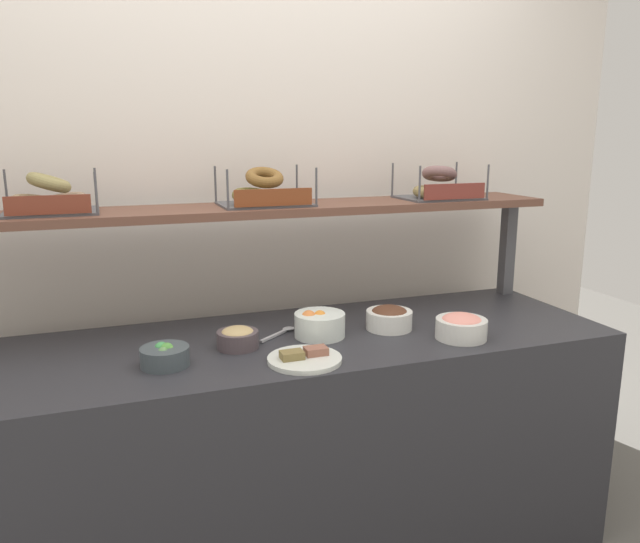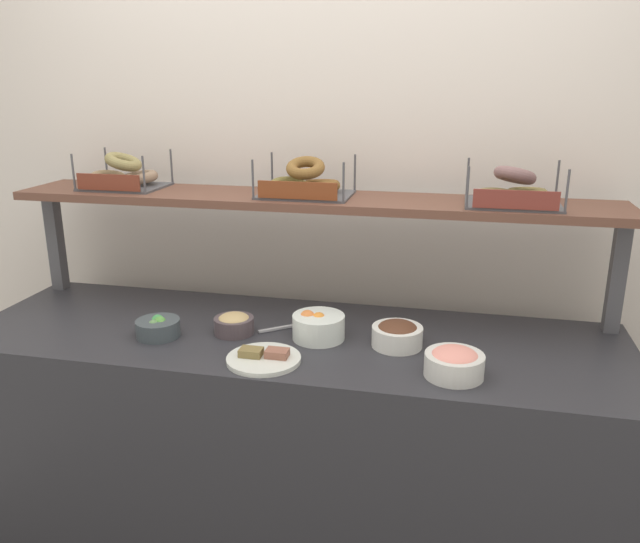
{
  "view_description": "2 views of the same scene",
  "coord_description": "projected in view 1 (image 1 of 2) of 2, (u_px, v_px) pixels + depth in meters",
  "views": [
    {
      "loc": [
        -0.59,
        -1.91,
        1.54
      ],
      "look_at": [
        0.12,
        0.05,
        1.07
      ],
      "focal_mm": 34.34,
      "sensor_mm": 36.0,
      "label": 1
    },
    {
      "loc": [
        0.53,
        -1.92,
        1.69
      ],
      "look_at": [
        0.08,
        0.07,
        1.06
      ],
      "focal_mm": 35.4,
      "sensor_mm": 36.0,
      "label": 2
    }
  ],
  "objects": [
    {
      "name": "bowl_veggie_mix",
      "position": [
        165.0,
        356.0,
        1.85
      ],
      "size": [
        0.15,
        0.15,
        0.07
      ],
      "color": "#424D52",
      "rests_on": "deli_counter"
    },
    {
      "name": "deli_counter",
      "position": [
        293.0,
        451.0,
        2.2
      ],
      "size": [
        2.25,
        0.7,
        0.85
      ],
      "primitive_type": "cube",
      "color": "#2D2D33",
      "rests_on": "ground_plane"
    },
    {
      "name": "bowl_hummus",
      "position": [
        238.0,
        337.0,
        2.0
      ],
      "size": [
        0.14,
        0.14,
        0.07
      ],
      "color": "#514449",
      "rests_on": "deli_counter"
    },
    {
      "name": "bowl_chocolate_spread",
      "position": [
        389.0,
        318.0,
        2.2
      ],
      "size": [
        0.17,
        0.17,
        0.09
      ],
      "color": "white",
      "rests_on": "deli_counter"
    },
    {
      "name": "bowl_fruit_salad",
      "position": [
        319.0,
        324.0,
        2.11
      ],
      "size": [
        0.18,
        0.18,
        0.1
      ],
      "color": "white",
      "rests_on": "deli_counter"
    },
    {
      "name": "bagel_basket_poppy",
      "position": [
        439.0,
        188.0,
        2.46
      ],
      "size": [
        0.31,
        0.26,
        0.14
      ],
      "color": "#4C4C51",
      "rests_on": "upper_shelf"
    },
    {
      "name": "bowl_lox_spread",
      "position": [
        461.0,
        326.0,
        2.09
      ],
      "size": [
        0.17,
        0.17,
        0.09
      ],
      "color": "silver",
      "rests_on": "deli_counter"
    },
    {
      "name": "serving_spoon_near_plate",
      "position": [
        282.0,
        332.0,
        2.15
      ],
      "size": [
        0.15,
        0.12,
        0.01
      ],
      "color": "#B7B7BC",
      "rests_on": "deli_counter"
    },
    {
      "name": "bagel_basket_everything",
      "position": [
        50.0,
        199.0,
        2.01
      ],
      "size": [
        0.3,
        0.25,
        0.14
      ],
      "color": "#4C4C51",
      "rests_on": "upper_shelf"
    },
    {
      "name": "back_wall",
      "position": [
        252.0,
        217.0,
        2.53
      ],
      "size": [
        3.45,
        0.06,
        2.4
      ],
      "primitive_type": "cube",
      "color": "silver",
      "rests_on": "ground_plane"
    },
    {
      "name": "upper_shelf",
      "position": [
        269.0,
        209.0,
        2.26
      ],
      "size": [
        2.21,
        0.32,
        0.03
      ],
      "primitive_type": "cube",
      "color": "brown",
      "rests_on": "shelf_riser_left"
    },
    {
      "name": "bagel_basket_cinnamon_raisin",
      "position": [
        265.0,
        193.0,
        2.24
      ],
      "size": [
        0.33,
        0.25,
        0.14
      ],
      "color": "#4C4C51",
      "rests_on": "upper_shelf"
    },
    {
      "name": "shelf_riser_right",
      "position": [
        507.0,
        248.0,
        2.66
      ],
      "size": [
        0.05,
        0.05,
        0.4
      ],
      "primitive_type": "cube",
      "color": "#4C4C51",
      "rests_on": "deli_counter"
    },
    {
      "name": "serving_plate_white",
      "position": [
        304.0,
        358.0,
        1.89
      ],
      "size": [
        0.23,
        0.23,
        0.04
      ],
      "color": "white",
      "rests_on": "deli_counter"
    }
  ]
}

